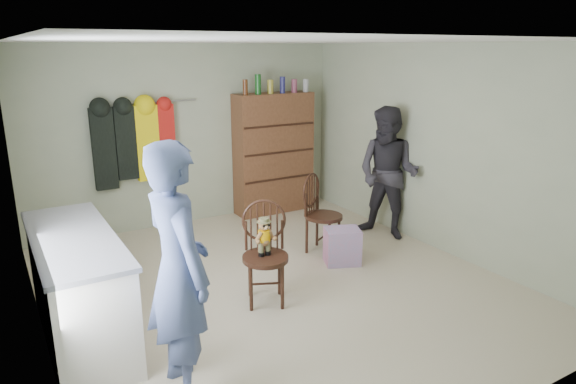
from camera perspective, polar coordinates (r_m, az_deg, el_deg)
ground_plane at (r=5.55m, az=-1.18°, el=-10.33°), size 5.00×5.00×0.00m
room_walls at (r=5.52m, az=-4.02°, el=6.73°), size 5.00×5.00×5.00m
counter at (r=4.79m, az=-22.24°, el=-9.77°), size 0.64×1.86×0.94m
chair_front at (r=5.03m, az=-2.59°, el=-6.00°), size 0.60×0.60×1.02m
chair_far at (r=6.28m, az=3.50°, el=-2.04°), size 0.59×0.59×0.98m
striped_bag at (r=6.04m, az=6.05°, el=-6.00°), size 0.49×0.44×0.42m
person_left at (r=3.72m, az=-12.08°, el=-8.55°), size 0.51×0.72×1.87m
person_right at (r=6.79m, az=11.05°, el=2.04°), size 0.95×1.04×1.73m
dresser at (r=7.75m, az=-1.60°, el=4.38°), size 1.20×0.39×2.08m
coat_rack at (r=7.01m, az=-17.00°, el=5.30°), size 1.42×0.12×1.09m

